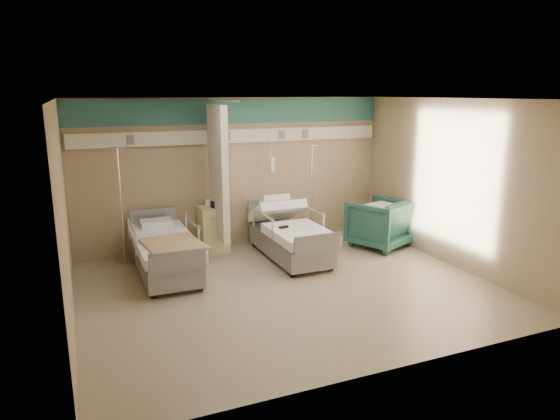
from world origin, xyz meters
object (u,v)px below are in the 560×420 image
object	(u,v)px
bed_left	(165,256)
iv_stand_right	(311,222)
bed_right	(290,241)
bedside_cabinet	(214,229)
visitor_armchair	(380,223)
iv_stand_left	(124,240)

from	to	relation	value
bed_left	iv_stand_right	distance (m)	3.09
bed_right	bedside_cabinet	xyz separation A→B (m)	(-1.15, 0.90, 0.11)
bed_left	visitor_armchair	world-z (taller)	visitor_armchair
bed_right	bedside_cabinet	bearing A→B (deg)	141.95
bed_left	bedside_cabinet	xyz separation A→B (m)	(1.05, 0.90, 0.11)
iv_stand_right	iv_stand_left	size ratio (longest dim) A/B	0.96
bed_right	iv_stand_right	xyz separation A→B (m)	(0.79, 0.77, 0.08)
bed_left	iv_stand_left	size ratio (longest dim) A/B	1.08
iv_stand_right	iv_stand_left	xyz separation A→B (m)	(-3.54, 0.13, 0.02)
bed_left	iv_stand_left	bearing A→B (deg)	121.25
visitor_armchair	iv_stand_right	bearing A→B (deg)	-60.55
bedside_cabinet	iv_stand_left	xyz separation A→B (m)	(-1.60, 0.00, -0.01)
bedside_cabinet	visitor_armchair	bearing A→B (deg)	-17.26
iv_stand_left	iv_stand_right	bearing A→B (deg)	-2.07
bed_right	bed_left	bearing A→B (deg)	180.00
iv_stand_right	bed_right	bearing A→B (deg)	-135.55
bedside_cabinet	iv_stand_right	bearing A→B (deg)	-3.70
bed_left	iv_stand_left	world-z (taller)	iv_stand_left
bed_right	iv_stand_left	world-z (taller)	iv_stand_left
visitor_armchair	iv_stand_right	size ratio (longest dim) A/B	0.53
visitor_armchair	bedside_cabinet	bearing A→B (deg)	-40.55
iv_stand_right	bedside_cabinet	bearing A→B (deg)	176.30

